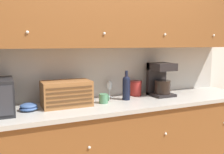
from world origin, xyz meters
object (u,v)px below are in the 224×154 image
(bowl_stack_on_counter, at_px, (29,107))
(wine_bottle, at_px, (126,87))
(bread_box, at_px, (66,94))
(wine_glass, at_px, (109,86))
(mug, at_px, (104,98))
(coffee_maker, at_px, (160,79))
(storage_canister, at_px, (136,88))

(bowl_stack_on_counter, distance_m, wine_bottle, 1.02)
(bread_box, bearing_deg, wine_bottle, 0.01)
(wine_glass, bearing_deg, bread_box, -160.74)
(mug, bearing_deg, coffee_maker, 6.57)
(bread_box, height_order, wine_glass, bread_box)
(bowl_stack_on_counter, xyz_separation_m, coffee_maker, (1.49, 0.07, 0.16))
(mug, xyz_separation_m, wine_glass, (0.17, 0.23, 0.08))
(wine_bottle, relative_size, coffee_maker, 0.83)
(bread_box, bearing_deg, storage_canister, 9.84)
(mug, relative_size, wine_glass, 0.53)
(storage_canister, bearing_deg, wine_glass, 172.98)
(wine_bottle, relative_size, storage_canister, 1.83)
(wine_glass, xyz_separation_m, coffee_maker, (0.59, -0.14, 0.06))
(wine_bottle, xyz_separation_m, storage_canister, (0.21, 0.15, -0.06))
(mug, relative_size, wine_bottle, 0.32)
(wine_bottle, bearing_deg, wine_glass, 121.40)
(storage_canister, bearing_deg, mug, -158.55)
(bread_box, xyz_separation_m, mug, (0.38, -0.04, -0.08))
(bread_box, height_order, wine_bottle, wine_bottle)
(mug, bearing_deg, storage_canister, 21.45)
(wine_bottle, distance_m, storage_canister, 0.26)
(bowl_stack_on_counter, distance_m, bread_box, 0.37)
(coffee_maker, bearing_deg, bowl_stack_on_counter, -177.12)
(wine_bottle, bearing_deg, bread_box, -179.99)
(bowl_stack_on_counter, xyz_separation_m, bread_box, (0.36, 0.03, 0.09))
(wine_glass, xyz_separation_m, wine_bottle, (0.12, -0.19, 0.01))
(coffee_maker, bearing_deg, wine_glass, 166.19)
(bread_box, relative_size, wine_glass, 2.44)
(bowl_stack_on_counter, height_order, mug, mug)
(bowl_stack_on_counter, distance_m, mug, 0.74)
(wine_glass, bearing_deg, mug, -125.73)
(bowl_stack_on_counter, bearing_deg, mug, -0.92)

